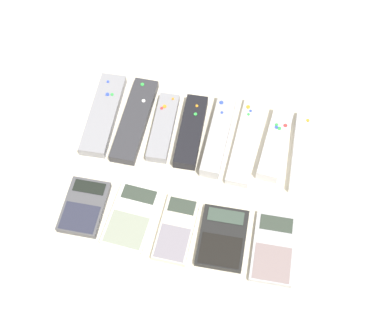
{
  "coord_description": "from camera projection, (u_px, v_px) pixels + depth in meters",
  "views": [
    {
      "loc": [
        0.12,
        -0.49,
        0.96
      ],
      "look_at": [
        0.0,
        0.04,
        0.01
      ],
      "focal_mm": 50.0,
      "sensor_mm": 36.0,
      "label": 1
    }
  ],
  "objects": [
    {
      "name": "calculator_4",
      "position": [
        273.0,
        248.0,
        1.01
      ],
      "size": [
        0.09,
        0.14,
        0.01
      ],
      "rotation": [
        0.0,
        0.0,
        0.05
      ],
      "color": "#B2B2B7",
      "rests_on": "ground_plane"
    },
    {
      "name": "calculator_0",
      "position": [
        84.0,
        207.0,
        1.05
      ],
      "size": [
        0.08,
        0.12,
        0.02
      ],
      "rotation": [
        0.0,
        0.0,
        0.04
      ],
      "color": "#4C4C51",
      "rests_on": "ground_plane"
    },
    {
      "name": "remote_7",
      "position": [
        305.0,
        152.0,
        1.11
      ],
      "size": [
        0.06,
        0.2,
        0.02
      ],
      "rotation": [
        0.0,
        0.0,
        0.04
      ],
      "color": "white",
      "rests_on": "ground_plane"
    },
    {
      "name": "calculator_2",
      "position": [
        176.0,
        229.0,
        1.03
      ],
      "size": [
        0.07,
        0.14,
        0.02
      ],
      "rotation": [
        0.0,
        0.0,
        -0.0
      ],
      "color": "beige",
      "rests_on": "ground_plane"
    },
    {
      "name": "remote_4",
      "position": [
        218.0,
        136.0,
        1.13
      ],
      "size": [
        0.04,
        0.2,
        0.03
      ],
      "rotation": [
        0.0,
        0.0,
        0.0
      ],
      "color": "#B7B7BC",
      "rests_on": "ground_plane"
    },
    {
      "name": "calculator_1",
      "position": [
        132.0,
        216.0,
        1.04
      ],
      "size": [
        0.09,
        0.14,
        0.01
      ],
      "rotation": [
        0.0,
        0.0,
        -0.04
      ],
      "color": "silver",
      "rests_on": "ground_plane"
    },
    {
      "name": "remote_6",
      "position": [
        275.0,
        144.0,
        1.12
      ],
      "size": [
        0.05,
        0.18,
        0.03
      ],
      "rotation": [
        0.0,
        0.0,
        -0.06
      ],
      "color": "silver",
      "rests_on": "ground_plane"
    },
    {
      "name": "remote_5",
      "position": [
        246.0,
        141.0,
        1.13
      ],
      "size": [
        0.05,
        0.21,
        0.02
      ],
      "rotation": [
        0.0,
        0.0,
        -0.02
      ],
      "color": "silver",
      "rests_on": "ground_plane"
    },
    {
      "name": "calculator_3",
      "position": [
        222.0,
        238.0,
        1.02
      ],
      "size": [
        0.09,
        0.13,
        0.02
      ],
      "rotation": [
        0.0,
        0.0,
        0.05
      ],
      "color": "black",
      "rests_on": "ground_plane"
    },
    {
      "name": "remote_0",
      "position": [
        104.0,
        114.0,
        1.16
      ],
      "size": [
        0.07,
        0.21,
        0.02
      ],
      "rotation": [
        0.0,
        0.0,
        0.06
      ],
      "color": "gray",
      "rests_on": "ground_plane"
    },
    {
      "name": "remote_1",
      "position": [
        135.0,
        120.0,
        1.15
      ],
      "size": [
        0.06,
        0.21,
        0.02
      ],
      "rotation": [
        0.0,
        0.0,
        0.01
      ],
      "color": "#333338",
      "rests_on": "ground_plane"
    },
    {
      "name": "ground_plane",
      "position": [
        188.0,
        187.0,
        1.08
      ],
      "size": [
        3.0,
        3.0,
        0.0
      ],
      "primitive_type": "plane",
      "color": "beige"
    },
    {
      "name": "remote_2",
      "position": [
        163.0,
        127.0,
        1.14
      ],
      "size": [
        0.05,
        0.17,
        0.02
      ],
      "rotation": [
        0.0,
        0.0,
        0.06
      ],
      "color": "gray",
      "rests_on": "ground_plane"
    },
    {
      "name": "remote_3",
      "position": [
        191.0,
        131.0,
        1.14
      ],
      "size": [
        0.06,
        0.18,
        0.03
      ],
      "rotation": [
        0.0,
        0.0,
        0.06
      ],
      "color": "black",
      "rests_on": "ground_plane"
    }
  ]
}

